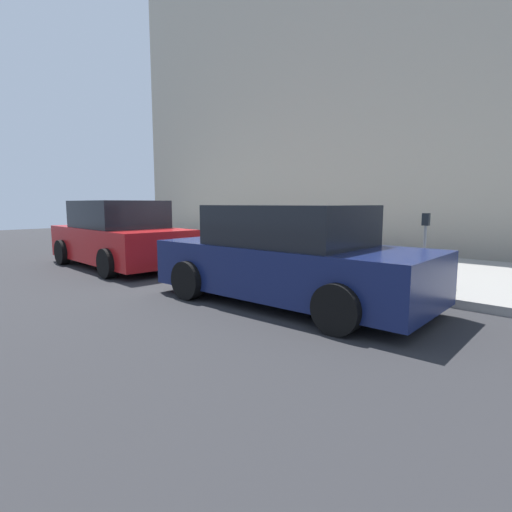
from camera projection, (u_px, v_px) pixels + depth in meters
ground_plane at (217, 269)px, 9.77m from camera, size 40.00×40.00×0.00m
sidewalk_curb at (282, 256)px, 11.57m from camera, size 18.00×5.00×0.14m
building_facade_sidewalk_side at (374, 56)px, 14.32m from camera, size 24.00×3.00×13.63m
suitcase_red_0 at (350, 259)px, 8.00m from camera, size 0.51×0.26×0.73m
suitcase_silver_1 at (325, 259)px, 8.31m from camera, size 0.43×0.24×0.66m
suitcase_teal_2 at (306, 256)px, 8.63m from camera, size 0.36×0.21×0.84m
suitcase_olive_3 at (292, 253)px, 8.99m from camera, size 0.38×0.21×0.93m
suitcase_black_4 at (273, 252)px, 9.30m from camera, size 0.46×0.26×0.70m
suitcase_maroon_5 at (256, 253)px, 9.70m from camera, size 0.49×0.20×0.76m
fire_hydrant at (235, 243)px, 10.19m from camera, size 0.39×0.21×0.85m
bollard_post at (212, 241)px, 10.57m from camera, size 0.13×0.13×0.89m
parking_meter at (425, 238)px, 7.16m from camera, size 0.12×0.09×1.27m
parked_car_navy_0 at (289, 257)px, 6.35m from camera, size 4.56×2.17×1.55m
parked_car_red_1 at (119, 236)px, 10.03m from camera, size 4.44×2.22×1.65m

